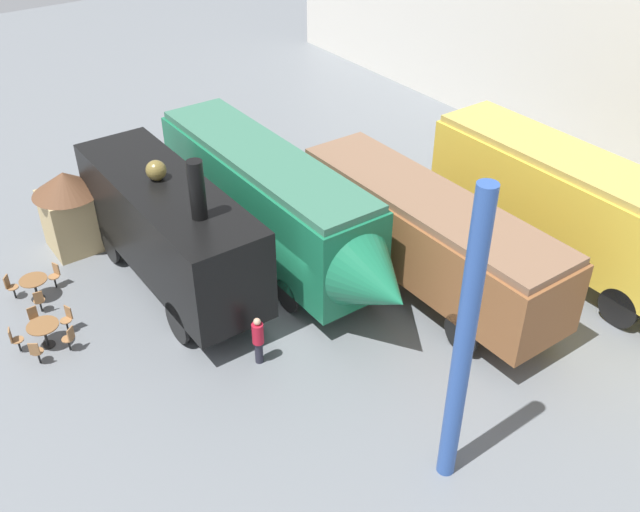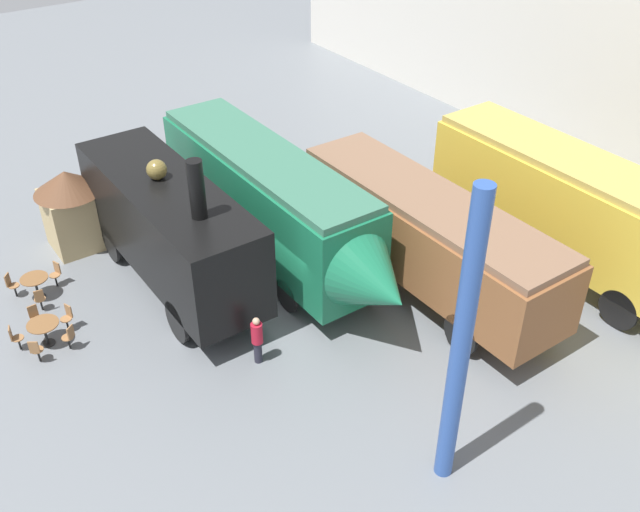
{
  "view_description": "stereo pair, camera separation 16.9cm",
  "coord_description": "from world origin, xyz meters",
  "views": [
    {
      "loc": [
        15.1,
        -9.83,
        14.28
      ],
      "look_at": [
        0.02,
        1.0,
        1.6
      ],
      "focal_mm": 40.0,
      "sensor_mm": 36.0,
      "label": 1
    },
    {
      "loc": [
        15.2,
        -9.69,
        14.28
      ],
      "look_at": [
        0.02,
        1.0,
        1.6
      ],
      "focal_mm": 40.0,
      "sensor_mm": 36.0,
      "label": 2
    }
  ],
  "objects": [
    {
      "name": "cafe_chair_0",
      "position": [
        -2.13,
        -6.53,
        0.51
      ],
      "size": [
        0.41,
        0.4,
        0.87
      ],
      "rotation": [
        0.0,
        0.0,
        3.81
      ],
      "color": "black",
      "rests_on": "ground_plane"
    },
    {
      "name": "cafe_chair_6",
      "position": [
        -5.55,
        -5.81,
        0.51
      ],
      "size": [
        0.38,
        0.39,
        0.87
      ],
      "rotation": [
        0.0,
        0.0,
        11.37
      ],
      "color": "black",
      "rests_on": "ground_plane"
    },
    {
      "name": "support_pillar",
      "position": [
        7.52,
        -0.57,
        4.0
      ],
      "size": [
        0.44,
        0.44,
        8.0
      ],
      "color": "#2D519E",
      "rests_on": "ground_plane"
    },
    {
      "name": "passenger_coach_vintage",
      "position": [
        3.37,
        8.8,
        2.44
      ],
      "size": [
        10.5,
        2.57,
        4.09
      ],
      "color": "gold",
      "rests_on": "ground_plane"
    },
    {
      "name": "ground_plane",
      "position": [
        0.0,
        0.0,
        0.0
      ],
      "size": [
        80.0,
        80.0,
        0.0
      ],
      "primitive_type": "plane",
      "color": "slate"
    },
    {
      "name": "cafe_chair_3",
      "position": [
        -3.02,
        -7.86,
        0.51
      ],
      "size": [
        0.37,
        0.39,
        0.87
      ],
      "rotation": [
        0.0,
        0.0,
        7.58
      ],
      "color": "black",
      "rests_on": "ground_plane"
    },
    {
      "name": "cafe_table_near",
      "position": [
        -2.79,
        -7.05,
        0.63
      ],
      "size": [
        0.94,
        0.94,
        0.78
      ],
      "color": "black",
      "rests_on": "ground_plane"
    },
    {
      "name": "backdrop_wall",
      "position": [
        0.0,
        15.87,
        4.5
      ],
      "size": [
        44.0,
        0.15,
        9.0
      ],
      "color": "silver",
      "rests_on": "ground_plane"
    },
    {
      "name": "visitor_person",
      "position": [
        1.52,
        -2.26,
        0.87
      ],
      "size": [
        0.34,
        0.34,
        1.61
      ],
      "color": "#262633",
      "rests_on": "ground_plane"
    },
    {
      "name": "passenger_coach_wooden",
      "position": [
        1.5,
        4.11,
        2.1
      ],
      "size": [
        10.2,
        2.67,
        3.41
      ],
      "color": "brown",
      "rests_on": "ground_plane"
    },
    {
      "name": "cafe_chair_4",
      "position": [
        -2.09,
        -7.52,
        0.51
      ],
      "size": [
        0.4,
        0.4,
        0.87
      ],
      "rotation": [
        0.0,
        0.0,
        8.84
      ],
      "color": "black",
      "rests_on": "ground_plane"
    },
    {
      "name": "cafe_table_mid",
      "position": [
        -5.25,
        -6.56,
        0.62
      ],
      "size": [
        0.89,
        0.89,
        0.78
      ],
      "color": "black",
      "rests_on": "ground_plane"
    },
    {
      "name": "cafe_chair_1",
      "position": [
        -3.08,
        -6.26,
        0.51
      ],
      "size": [
        0.37,
        0.39,
        0.87
      ],
      "rotation": [
        0.0,
        0.0,
        5.07
      ],
      "color": "black",
      "rests_on": "ground_plane"
    },
    {
      "name": "steam_locomotive",
      "position": [
        -3.3,
        -2.51,
        2.34
      ],
      "size": [
        8.69,
        2.54,
        5.57
      ],
      "color": "black",
      "rests_on": "ground_plane"
    },
    {
      "name": "cafe_chair_7",
      "position": [
        -5.76,
        -7.2,
        0.51
      ],
      "size": [
        0.4,
        0.41,
        0.87
      ],
      "rotation": [
        0.0,
        0.0,
        13.47
      ],
      "color": "black",
      "rests_on": "ground_plane"
    },
    {
      "name": "streamlined_locomotive",
      "position": [
        -2.34,
        0.92,
        2.33
      ],
      "size": [
        12.18,
        2.49,
        3.98
      ],
      "color": "#196B47",
      "rests_on": "ground_plane"
    },
    {
      "name": "ticket_kiosk",
      "position": [
        -7.52,
        -4.38,
        1.67
      ],
      "size": [
        2.34,
        2.34,
        3.0
      ],
      "color": "tan",
      "rests_on": "ground_plane"
    },
    {
      "name": "cafe_chair_2",
      "position": [
        -3.64,
        -7.08,
        0.51
      ],
      "size": [
        0.36,
        0.36,
        0.87
      ],
      "rotation": [
        0.0,
        0.0,
        6.32
      ],
      "color": "black",
      "rests_on": "ground_plane"
    },
    {
      "name": "cafe_chair_5",
      "position": [
        -4.45,
        -6.68,
        0.51
      ],
      "size": [
        0.37,
        0.36,
        0.87
      ],
      "rotation": [
        0.0,
        0.0,
        9.28
      ],
      "color": "black",
      "rests_on": "ground_plane"
    }
  ]
}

